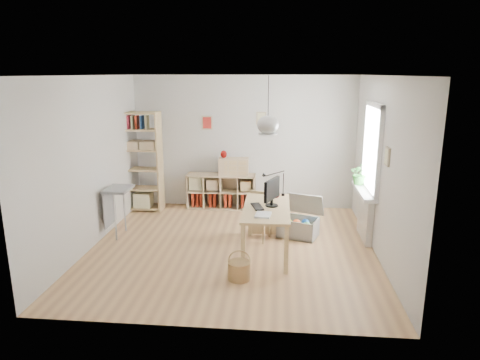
# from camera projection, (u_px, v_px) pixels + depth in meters

# --- Properties ---
(ground) EXTENTS (4.50, 4.50, 0.00)m
(ground) POSITION_uv_depth(u_px,v_px,m) (232.00, 247.00, 6.89)
(ground) COLOR tan
(ground) RESTS_ON ground
(room_shell) EXTENTS (4.50, 4.50, 4.50)m
(room_shell) POSITION_uv_depth(u_px,v_px,m) (268.00, 125.00, 6.21)
(room_shell) COLOR silver
(room_shell) RESTS_ON ground
(window_unit) EXTENTS (0.07, 1.16, 1.46)m
(window_unit) POSITION_uv_depth(u_px,v_px,m) (373.00, 148.00, 6.89)
(window_unit) COLOR white
(window_unit) RESTS_ON ground
(radiator) EXTENTS (0.10, 0.80, 0.80)m
(radiator) POSITION_uv_depth(u_px,v_px,m) (365.00, 216.00, 7.18)
(radiator) COLOR silver
(radiator) RESTS_ON ground
(windowsill) EXTENTS (0.22, 1.20, 0.06)m
(windowsill) POSITION_uv_depth(u_px,v_px,m) (364.00, 191.00, 7.08)
(windowsill) COLOR white
(windowsill) RESTS_ON radiator
(desk) EXTENTS (0.70, 1.50, 0.75)m
(desk) POSITION_uv_depth(u_px,v_px,m) (267.00, 213.00, 6.54)
(desk) COLOR #D5B67B
(desk) RESTS_ON ground
(cube_shelf) EXTENTS (1.40, 0.38, 0.72)m
(cube_shelf) POSITION_uv_depth(u_px,v_px,m) (221.00, 194.00, 8.87)
(cube_shelf) COLOR #D3B58B
(cube_shelf) RESTS_ON ground
(tall_bookshelf) EXTENTS (0.80, 0.38, 2.00)m
(tall_bookshelf) POSITION_uv_depth(u_px,v_px,m) (141.00, 158.00, 8.55)
(tall_bookshelf) COLOR #D5B67B
(tall_bookshelf) RESTS_ON ground
(side_table) EXTENTS (0.40, 0.55, 0.85)m
(side_table) POSITION_uv_depth(u_px,v_px,m) (115.00, 198.00, 7.25)
(side_table) COLOR gray
(side_table) RESTS_ON ground
(chair) EXTENTS (0.48, 0.48, 0.79)m
(chair) POSITION_uv_depth(u_px,v_px,m) (258.00, 213.00, 7.18)
(chair) COLOR gray
(chair) RESTS_ON ground
(wicker_basket) EXTENTS (0.31, 0.31, 0.42)m
(wicker_basket) POSITION_uv_depth(u_px,v_px,m) (239.00, 270.00, 5.80)
(wicker_basket) COLOR #9D7E47
(wicker_basket) RESTS_ON ground
(storage_chest) EXTENTS (0.84, 0.89, 0.68)m
(storage_chest) POSITION_uv_depth(u_px,v_px,m) (300.00, 223.00, 7.36)
(storage_chest) COLOR #B1B1AC
(storage_chest) RESTS_ON ground
(monitor) EXTENTS (0.23, 0.47, 0.43)m
(monitor) POSITION_uv_depth(u_px,v_px,m) (272.00, 191.00, 6.50)
(monitor) COLOR black
(monitor) RESTS_ON desk
(keyboard) EXTENTS (0.23, 0.38, 0.02)m
(keyboard) POSITION_uv_depth(u_px,v_px,m) (257.00, 206.00, 6.50)
(keyboard) COLOR black
(keyboard) RESTS_ON desk
(task_lamp) EXTENTS (0.38, 0.14, 0.41)m
(task_lamp) POSITION_uv_depth(u_px,v_px,m) (272.00, 180.00, 7.01)
(task_lamp) COLOR black
(task_lamp) RESTS_ON desk
(yarn_ball) EXTENTS (0.13, 0.13, 0.13)m
(yarn_ball) POSITION_uv_depth(u_px,v_px,m) (276.00, 194.00, 6.96)
(yarn_ball) COLOR #480916
(yarn_ball) RESTS_ON desk
(paper_tray) EXTENTS (0.24, 0.29, 0.03)m
(paper_tray) POSITION_uv_depth(u_px,v_px,m) (263.00, 215.00, 6.11)
(paper_tray) COLOR white
(paper_tray) RESTS_ON desk
(drawer_chest) EXTENTS (0.61, 0.31, 0.34)m
(drawer_chest) POSITION_uv_depth(u_px,v_px,m) (234.00, 166.00, 8.66)
(drawer_chest) COLOR #D3B58B
(drawer_chest) RESTS_ON cube_shelf
(red_vase) EXTENTS (0.13, 0.13, 0.16)m
(red_vase) POSITION_uv_depth(u_px,v_px,m) (224.00, 154.00, 8.62)
(red_vase) COLOR maroon
(red_vase) RESTS_ON drawer_chest
(potted_plant) EXTENTS (0.35, 0.30, 0.38)m
(potted_plant) POSITION_uv_depth(u_px,v_px,m) (360.00, 174.00, 7.35)
(potted_plant) COLOR #2C732B
(potted_plant) RESTS_ON windowsill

